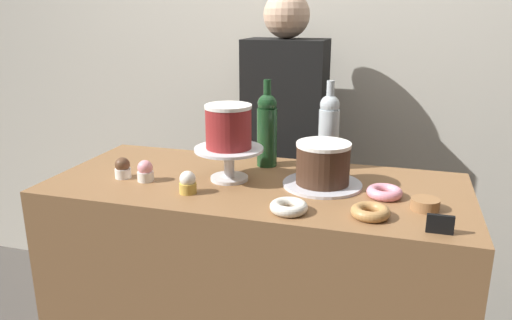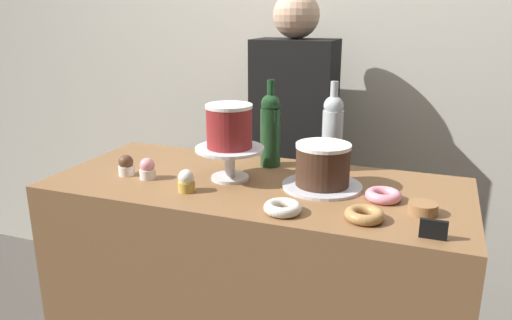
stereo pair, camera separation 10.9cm
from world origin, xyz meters
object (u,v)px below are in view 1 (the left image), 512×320
at_px(chocolate_round_cake, 323,163).
at_px(cookie_stack, 425,204).
at_px(white_layer_cake, 229,126).
at_px(price_sign_chalkboard, 440,224).
at_px(cupcake_chocolate, 123,168).
at_px(donut_sugar, 289,207).
at_px(donut_maple, 370,212).
at_px(cake_stand_pedestal, 229,158).
at_px(barista_figure, 284,162).
at_px(wine_bottle_green, 267,128).
at_px(wine_bottle_clear, 329,130).
at_px(donut_pink, 384,192).
at_px(cupcake_strawberry, 145,171).
at_px(cupcake_vanilla, 188,183).

distance_m(chocolate_round_cake, cookie_stack, 0.35).
bearing_deg(white_layer_cake, price_sign_chalkboard, -20.33).
relative_size(cupcake_chocolate, donut_sugar, 0.66).
xyz_separation_m(cupcake_chocolate, donut_maple, (0.86, -0.10, -0.02)).
height_order(cake_stand_pedestal, price_sign_chalkboard, cake_stand_pedestal).
distance_m(cupcake_chocolate, barista_figure, 0.83).
bearing_deg(donut_sugar, cake_stand_pedestal, 139.50).
bearing_deg(donut_maple, barista_figure, 118.91).
xyz_separation_m(cake_stand_pedestal, donut_maple, (0.49, -0.19, -0.06)).
relative_size(wine_bottle_green, price_sign_chalkboard, 4.65).
distance_m(cake_stand_pedestal, wine_bottle_clear, 0.39).
bearing_deg(white_layer_cake, donut_sugar, -40.50).
bearing_deg(barista_figure, donut_pink, -52.95).
xyz_separation_m(donut_sugar, donut_pink, (0.26, 0.21, 0.00)).
bearing_deg(price_sign_chalkboard, cupcake_chocolate, 171.19).
xyz_separation_m(donut_maple, barista_figure, (-0.44, 0.80, -0.13)).
relative_size(wine_bottle_clear, cupcake_strawberry, 4.38).
distance_m(wine_bottle_clear, price_sign_chalkboard, 0.63).
distance_m(cupcake_vanilla, price_sign_chalkboard, 0.77).
relative_size(cupcake_strawberry, donut_pink, 0.66).
bearing_deg(wine_bottle_clear, donut_sugar, -94.98).
xyz_separation_m(chocolate_round_cake, wine_bottle_clear, (-0.02, 0.21, 0.06)).
height_order(chocolate_round_cake, price_sign_chalkboard, chocolate_round_cake).
xyz_separation_m(white_layer_cake, price_sign_chalkboard, (0.68, -0.25, -0.16)).
height_order(cupcake_strawberry, cookie_stack, cupcake_strawberry).
relative_size(donut_sugar, price_sign_chalkboard, 1.60).
xyz_separation_m(wine_bottle_green, donut_maple, (0.41, -0.39, -0.13)).
distance_m(chocolate_round_cake, donut_maple, 0.29).
bearing_deg(donut_sugar, price_sign_chalkboard, -3.60).
relative_size(chocolate_round_cake, donut_sugar, 1.62).
height_order(white_layer_cake, cupcake_chocolate, white_layer_cake).
bearing_deg(donut_pink, chocolate_round_cake, 166.53).
distance_m(cake_stand_pedestal, white_layer_cake, 0.11).
bearing_deg(white_layer_cake, barista_figure, 85.29).
bearing_deg(wine_bottle_clear, price_sign_chalkboard, -52.65).
distance_m(cake_stand_pedestal, cupcake_vanilla, 0.19).
bearing_deg(white_layer_cake, wine_bottle_green, 68.00).
bearing_deg(cupcake_strawberry, price_sign_chalkboard, -9.20).
xyz_separation_m(cake_stand_pedestal, cookie_stack, (0.65, -0.09, -0.06)).
height_order(cupcake_strawberry, cupcake_vanilla, same).
height_order(wine_bottle_green, price_sign_chalkboard, wine_bottle_green).
bearing_deg(barista_figure, cupcake_vanilla, -99.79).
relative_size(wine_bottle_clear, cupcake_chocolate, 4.38).
bearing_deg(cupcake_vanilla, chocolate_round_cake, 25.72).
distance_m(wine_bottle_green, cupcake_chocolate, 0.54).
relative_size(chocolate_round_cake, barista_figure, 0.11).
bearing_deg(cake_stand_pedestal, cupcake_strawberry, -160.35).
height_order(cupcake_strawberry, donut_maple, cupcake_strawberry).
height_order(white_layer_cake, cupcake_vanilla, white_layer_cake).
relative_size(cupcake_strawberry, donut_sugar, 0.66).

